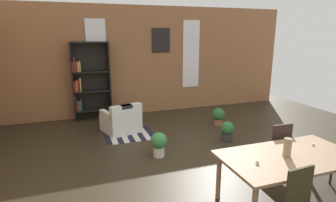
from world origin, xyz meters
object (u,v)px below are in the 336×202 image
dining_table (289,161)px  potted_plant_corner (218,116)px  vase_on_table (287,147)px  armchair_white (121,121)px  bookshelf_tall (89,81)px  potted_plant_by_shelf (159,143)px  potted_plant_window (227,131)px  dining_chair_far_right (276,147)px

dining_table → potted_plant_corner: 3.56m
vase_on_table → armchair_white: size_ratio=0.26×
bookshelf_tall → armchair_white: (0.66, -1.34, -0.83)m
dining_table → armchair_white: armchair_white is taller
bookshelf_tall → potted_plant_by_shelf: bearing=-69.7°
vase_on_table → armchair_white: bearing=114.0°
potted_plant_corner → potted_plant_window: potted_plant_window is taller
armchair_white → potted_plant_window: size_ratio=2.15×
armchair_white → potted_plant_corner: (2.56, -0.32, -0.02)m
dining_table → potted_plant_window: (0.44, 2.35, -0.42)m
bookshelf_tall → potted_plant_by_shelf: bookshelf_tall is taller
potted_plant_by_shelf → potted_plant_corner: bearing=32.8°
bookshelf_tall → potted_plant_by_shelf: (1.12, -3.01, -0.82)m
vase_on_table → potted_plant_by_shelf: vase_on_table is taller
dining_chair_far_right → potted_plant_by_shelf: 2.18m
dining_chair_far_right → armchair_white: dining_chair_far_right is taller
armchair_white → potted_plant_corner: bearing=-7.2°
armchair_white → potted_plant_by_shelf: size_ratio=1.99×
dining_table → dining_chair_far_right: dining_chair_far_right is taller
dining_chair_far_right → potted_plant_window: (0.01, 1.61, -0.26)m
potted_plant_corner → vase_on_table: bearing=-104.4°
bookshelf_tall → potted_plant_corner: bearing=-27.3°
dining_table → potted_plant_window: 2.43m
dining_table → potted_plant_corner: size_ratio=4.18×
dining_table → potted_plant_window: size_ratio=4.17×
dining_table → potted_plant_by_shelf: bearing=121.4°
armchair_white → potted_plant_by_shelf: bearing=-74.7°
dining_table → bookshelf_tall: 5.65m
dining_chair_far_right → potted_plant_window: dining_chair_far_right is taller
dining_chair_far_right → armchair_white: (-2.16, 3.01, -0.23)m
potted_plant_by_shelf → potted_plant_corner: 2.49m
dining_chair_far_right → bookshelf_tall: size_ratio=0.43×
bookshelf_tall → potted_plant_corner: 3.72m
bookshelf_tall → potted_plant_corner: size_ratio=4.75×
vase_on_table → dining_chair_far_right: bearing=56.9°
dining_table → armchair_white: (-1.73, 3.76, -0.39)m
potted_plant_by_shelf → potted_plant_window: potted_plant_by_shelf is taller
potted_plant_by_shelf → potted_plant_window: (1.72, 0.27, -0.04)m
vase_on_table → armchair_white: 4.16m
vase_on_table → bookshelf_tall: 5.61m
potted_plant_by_shelf → bookshelf_tall: bearing=110.3°
vase_on_table → potted_plant_by_shelf: 2.49m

